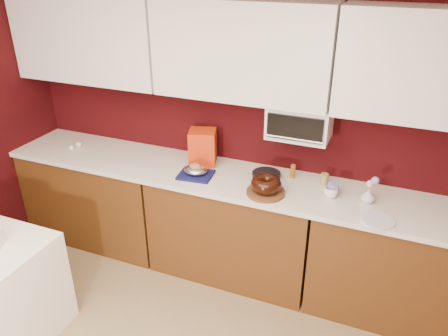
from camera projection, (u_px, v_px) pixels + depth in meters
wall_back at (248, 122)px, 3.51m from camera, size 4.00×0.02×2.50m
base_cabinet_left at (100, 197)px, 4.07m from camera, size 1.31×0.58×0.86m
base_cabinet_center at (233, 227)px, 3.62m from camera, size 1.31×0.58×0.86m
base_cabinet_right at (404, 267)px, 3.17m from camera, size 1.31×0.58×0.86m
countertop at (234, 180)px, 3.42m from camera, size 4.00×0.62×0.04m
upper_cabinet_left at (89, 38)px, 3.56m from camera, size 1.31×0.33×0.70m
upper_cabinet_center at (242, 51)px, 3.11m from camera, size 1.31×0.33×0.70m
upper_cabinet_right at (448, 68)px, 2.66m from camera, size 1.31×0.33×0.70m
toaster_oven at (300, 121)px, 3.19m from camera, size 0.45×0.30×0.25m
toaster_oven_door at (295, 128)px, 3.05m from camera, size 0.40×0.02×0.18m
toaster_oven_handle at (293, 139)px, 3.07m from camera, size 0.42×0.02×0.02m
cake_base at (266, 192)px, 3.18m from camera, size 0.36×0.36×0.03m
bundt_cake at (266, 184)px, 3.15m from camera, size 0.24×0.24×0.09m
navy_towel at (196, 175)px, 3.43m from camera, size 0.28×0.25×0.02m
foil_ham_nest at (196, 170)px, 3.41m from camera, size 0.23×0.21×0.07m
roasted_ham at (195, 167)px, 3.40m from camera, size 0.12×0.11×0.06m
pandoro_box at (203, 147)px, 3.58m from camera, size 0.26×0.25×0.29m
dark_pan at (266, 175)px, 3.41m from camera, size 0.23×0.23×0.04m
coffee_mug at (331, 191)px, 3.12m from camera, size 0.12×0.12×0.09m
blue_jar at (333, 189)px, 3.15m from camera, size 0.10×0.10×0.10m
flower_vase at (368, 195)px, 3.05m from camera, size 0.10×0.10×0.12m
flower_pink at (370, 184)px, 3.01m from camera, size 0.05×0.05×0.05m
flower_blue at (375, 180)px, 3.01m from camera, size 0.05×0.05×0.05m
china_plate at (378, 220)px, 2.86m from camera, size 0.28×0.28×0.01m
amber_bottle at (293, 171)px, 3.38m from camera, size 0.04×0.04×0.11m
paper_cup at (324, 179)px, 3.29m from camera, size 0.08×0.08×0.09m
egg_left at (71, 147)px, 3.88m from camera, size 0.05×0.04×0.04m
egg_right at (78, 144)px, 3.94m from camera, size 0.07×0.06×0.05m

